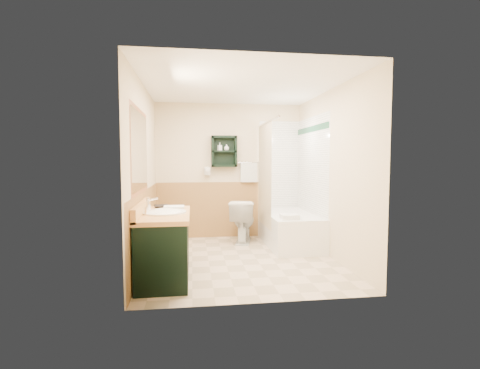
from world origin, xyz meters
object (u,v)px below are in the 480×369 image
wall_shelf (224,151)px  vanity_book (154,198)px  vanity (165,246)px  toilet (243,221)px  soap_bottle_a (220,149)px  hair_dryer (207,171)px  soap_bottle_b (227,148)px  bathtub (290,229)px

wall_shelf → vanity_book: (-1.06, -1.52, -0.65)m
wall_shelf → vanity: (-0.89, -2.03, -1.16)m
toilet → vanity_book: vanity_book is taller
vanity → soap_bottle_a: bearing=68.0°
toilet → soap_bottle_a: 1.33m
vanity → soap_bottle_a: size_ratio=9.01×
wall_shelf → hair_dryer: bearing=175.2°
wall_shelf → hair_dryer: size_ratio=2.29×
vanity → soap_bottle_b: 2.54m
soap_bottle_a → hair_dryer: bearing=172.3°
toilet → vanity: bearing=68.9°
wall_shelf → toilet: wall_shelf is taller
wall_shelf → vanity: bearing=-113.8°
toilet → soap_bottle_b: (-0.24, 0.33, 1.25)m
soap_bottle_b → hair_dryer: bearing=175.0°
vanity → toilet: bearing=55.1°
vanity → bathtub: size_ratio=0.82×
soap_bottle_b → soap_bottle_a: bearing=180.0°
hair_dryer → vanity: (-0.59, -2.06, -0.81)m
bathtub → soap_bottle_b: (-0.98, 0.66, 1.35)m
bathtub → vanity_book: bearing=-157.8°
bathtub → vanity_book: 2.34m
vanity → vanity_book: size_ratio=4.98×
hair_dryer → vanity_book: bearing=-116.2°
vanity_book → toilet: bearing=32.2°
wall_shelf → hair_dryer: (-0.30, 0.02, -0.35)m
bathtub → vanity: bearing=-144.6°
hair_dryer → bathtub: size_ratio=0.16×
vanity → soap_bottle_a: 2.50m
wall_shelf → soap_bottle_a: wall_shelf is taller
hair_dryer → soap_bottle_a: size_ratio=1.77×
bathtub → soap_bottle_a: size_ratio=11.05×
bathtub → toilet: 0.81m
wall_shelf → vanity_book: size_ratio=2.24×
vanity → wall_shelf: bearing=66.2°
bathtub → vanity_book: size_ratio=6.10×
vanity → toilet: vanity is taller
wall_shelf → vanity_book: wall_shelf is taller
wall_shelf → bathtub: size_ratio=0.37×
wall_shelf → toilet: bearing=-49.4°
hair_dryer → toilet: hair_dryer is taller
vanity_book → soap_bottle_b: size_ratio=2.23×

